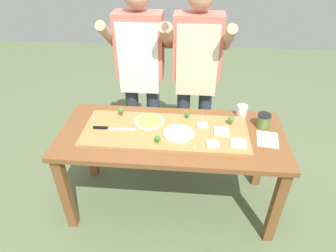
% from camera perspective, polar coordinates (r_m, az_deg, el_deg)
% --- Properties ---
extents(ground_plane, '(8.00, 8.00, 0.00)m').
position_cam_1_polar(ground_plane, '(2.66, 0.58, -14.50)').
color(ground_plane, '#60704C').
extents(prep_table, '(1.67, 0.71, 0.75)m').
position_cam_1_polar(prep_table, '(2.22, 0.68, -3.59)').
color(prep_table, brown).
rests_on(prep_table, ground).
extents(cutting_board, '(1.21, 0.46, 0.03)m').
position_cam_1_polar(cutting_board, '(2.14, -0.50, -1.13)').
color(cutting_board, '#B27F47').
rests_on(cutting_board, prep_table).
extents(chefs_knife, '(0.31, 0.03, 0.02)m').
position_cam_1_polar(chefs_knife, '(2.19, -11.65, -0.41)').
color(chefs_knife, '#B7BABF').
rests_on(chefs_knife, cutting_board).
extents(pizza_whole_white_garlic, '(0.22, 0.22, 0.02)m').
position_cam_1_polar(pizza_whole_white_garlic, '(2.10, 2.08, -1.42)').
color(pizza_whole_white_garlic, beige).
rests_on(pizza_whole_white_garlic, cutting_board).
extents(pizza_whole_pesto_green, '(0.22, 0.22, 0.02)m').
position_cam_1_polar(pizza_whole_pesto_green, '(2.23, -3.71, 0.93)').
color(pizza_whole_pesto_green, beige).
rests_on(pizza_whole_pesto_green, cutting_board).
extents(pizza_slice_center, '(0.11, 0.11, 0.01)m').
position_cam_1_polar(pizza_slice_center, '(2.15, 10.45, -1.04)').
color(pizza_slice_center, beige).
rests_on(pizza_slice_center, cutting_board).
extents(pizza_slice_near_right, '(0.08, 0.08, 0.01)m').
position_cam_1_polar(pizza_slice_near_right, '(2.20, 6.73, 0.15)').
color(pizza_slice_near_right, beige).
rests_on(pizza_slice_near_right, cutting_board).
extents(pizza_slice_far_right, '(0.09, 0.09, 0.01)m').
position_cam_1_polar(pizza_slice_far_right, '(2.02, 8.73, -3.48)').
color(pizza_slice_far_right, beige).
rests_on(pizza_slice_far_right, cutting_board).
extents(pizza_slice_near_left, '(0.12, 0.12, 0.01)m').
position_cam_1_polar(pizza_slice_near_left, '(2.06, 13.62, -3.29)').
color(pizza_slice_near_left, beige).
rests_on(pizza_slice_near_left, cutting_board).
extents(broccoli_floret_front_mid, '(0.05, 0.05, 0.07)m').
position_cam_1_polar(broccoli_floret_front_mid, '(2.23, 12.22, 1.22)').
color(broccoli_floret_front_mid, '#487A23').
rests_on(broccoli_floret_front_mid, cutting_board).
extents(broccoli_floret_front_right, '(0.04, 0.04, 0.05)m').
position_cam_1_polar(broccoli_floret_front_right, '(2.26, 3.79, 2.22)').
color(broccoli_floret_front_right, '#3F7220').
rests_on(broccoli_floret_front_right, cutting_board).
extents(broccoli_floret_center_left, '(0.04, 0.04, 0.06)m').
position_cam_1_polar(broccoli_floret_center_left, '(2.00, -2.06, -2.45)').
color(broccoli_floret_center_left, '#487A23').
rests_on(broccoli_floret_center_left, cutting_board).
extents(broccoli_floret_back_mid, '(0.05, 0.05, 0.07)m').
position_cam_1_polar(broccoli_floret_back_mid, '(2.31, -9.20, 2.99)').
color(broccoli_floret_back_mid, '#487A23').
rests_on(broccoli_floret_back_mid, cutting_board).
extents(cheese_crumble_a, '(0.02, 0.02, 0.02)m').
position_cam_1_polar(cheese_crumble_a, '(2.33, -14.30, 1.42)').
color(cheese_crumble_a, white).
rests_on(cheese_crumble_a, cutting_board).
extents(cheese_crumble_b, '(0.02, 0.02, 0.01)m').
position_cam_1_polar(cheese_crumble_b, '(2.28, 6.58, 1.59)').
color(cheese_crumble_b, silver).
rests_on(cheese_crumble_b, cutting_board).
extents(cheese_crumble_c, '(0.02, 0.02, 0.01)m').
position_cam_1_polar(cheese_crumble_c, '(1.98, 5.08, -4.09)').
color(cheese_crumble_c, silver).
rests_on(cheese_crumble_c, cutting_board).
extents(flour_cup, '(0.08, 0.08, 0.09)m').
position_cam_1_polar(flour_cup, '(2.40, 14.23, 2.82)').
color(flour_cup, white).
rests_on(flour_cup, prep_table).
extents(sauce_jar, '(0.10, 0.10, 0.11)m').
position_cam_1_polar(sauce_jar, '(2.30, 18.17, 1.00)').
color(sauce_jar, '#517033').
rests_on(sauce_jar, prep_table).
extents(recipe_note, '(0.17, 0.21, 0.00)m').
position_cam_1_polar(recipe_note, '(2.21, 18.89, -2.46)').
color(recipe_note, white).
rests_on(recipe_note, prep_table).
extents(cook_left, '(0.54, 0.39, 1.67)m').
position_cam_1_polar(cook_left, '(2.60, -5.42, 11.57)').
color(cook_left, '#333847').
rests_on(cook_left, ground).
extents(cook_right, '(0.54, 0.39, 1.67)m').
position_cam_1_polar(cook_right, '(2.57, 5.58, 11.20)').
color(cook_right, '#333847').
rests_on(cook_right, ground).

